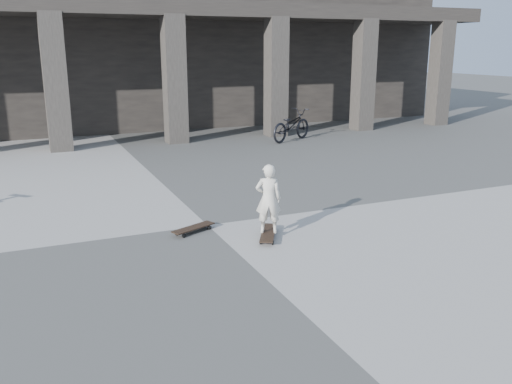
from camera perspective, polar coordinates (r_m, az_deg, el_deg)
name	(u,v)px	position (r m, az deg, el deg)	size (l,w,h in m)	color
ground	(208,225)	(9.53, -5.12, -3.50)	(90.00, 90.00, 0.00)	#474745
colonnade	(93,47)	(22.54, -16.83, 14.45)	(28.00, 8.82, 6.00)	black
longboard	(268,233)	(8.87, 1.29, -4.37)	(0.63, 0.91, 0.09)	black
skateboard_spare	(193,228)	(9.17, -6.61, -3.81)	(0.82, 0.51, 0.10)	black
child	(268,199)	(8.69, 1.31, -0.71)	(0.41, 0.27, 1.14)	beige
bicycle	(291,125)	(18.04, 3.73, 7.03)	(0.69, 1.98, 1.04)	black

